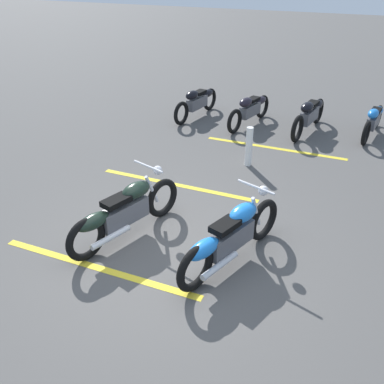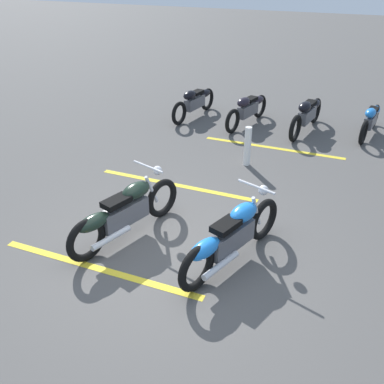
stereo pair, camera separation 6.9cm
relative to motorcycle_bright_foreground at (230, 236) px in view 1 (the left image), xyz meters
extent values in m
plane|color=#514F4C|center=(-0.19, 0.83, -0.46)|extent=(60.00, 60.00, 0.00)
torus|color=black|center=(0.78, -0.30, -0.13)|extent=(0.66, 0.34, 0.67)
torus|color=black|center=(-0.67, 0.26, -0.13)|extent=(0.66, 0.34, 0.67)
cube|color=#59595E|center=(0.01, 0.00, -0.04)|extent=(0.86, 0.51, 0.32)
ellipsoid|color=blue|center=(0.26, -0.10, 0.26)|extent=(0.59, 0.45, 0.24)
ellipsoid|color=blue|center=(-0.52, 0.20, 0.10)|extent=(0.61, 0.42, 0.22)
cube|color=black|center=(-0.11, 0.05, 0.24)|extent=(0.50, 0.38, 0.09)
cylinder|color=silver|center=(0.57, -0.21, 0.13)|extent=(0.27, 0.15, 0.56)
cylinder|color=silver|center=(0.52, -0.20, 0.56)|extent=(0.26, 0.59, 0.04)
sphere|color=silver|center=(0.71, -0.27, 0.42)|extent=(0.15, 0.15, 0.15)
cylinder|color=silver|center=(-0.42, 0.01, -0.20)|extent=(0.69, 0.33, 0.09)
torus|color=black|center=(0.83, 1.43, -0.13)|extent=(0.67, 0.33, 0.67)
torus|color=black|center=(-0.64, 1.95, -0.13)|extent=(0.67, 0.33, 0.67)
cube|color=#59595E|center=(0.04, 1.70, -0.04)|extent=(0.87, 0.49, 0.32)
ellipsoid|color=black|center=(0.30, 1.61, 0.26)|extent=(0.58, 0.44, 0.24)
ellipsoid|color=black|center=(-0.49, 1.89, 0.10)|extent=(0.61, 0.41, 0.22)
cube|color=black|center=(-0.08, 1.75, 0.24)|extent=(0.49, 0.37, 0.09)
cylinder|color=silver|center=(0.61, 1.50, 0.13)|extent=(0.27, 0.14, 0.56)
cylinder|color=silver|center=(0.56, 1.52, 0.56)|extent=(0.24, 0.60, 0.04)
sphere|color=silver|center=(0.75, 1.45, 0.42)|extent=(0.15, 0.15, 0.15)
cylinder|color=silver|center=(-0.38, 1.70, -0.20)|extent=(0.69, 0.32, 0.09)
torus|color=black|center=(5.28, -1.64, -0.18)|extent=(0.58, 0.20, 0.57)
torus|color=black|center=(6.59, -1.88, -0.18)|extent=(0.58, 0.20, 0.57)
cube|color=#59595E|center=(5.98, -1.76, -0.10)|extent=(0.74, 0.31, 0.27)
ellipsoid|color=blue|center=(5.75, -1.72, 0.15)|extent=(0.48, 0.32, 0.21)
ellipsoid|color=blue|center=(6.46, -1.85, 0.02)|extent=(0.51, 0.29, 0.19)
cube|color=black|center=(6.09, -1.78, 0.14)|extent=(0.41, 0.27, 0.08)
torus|color=black|center=(4.90, -0.14, -0.14)|extent=(0.65, 0.23, 0.64)
torus|color=black|center=(6.37, -0.42, -0.14)|extent=(0.65, 0.23, 0.64)
cube|color=#59595E|center=(5.68, -0.29, -0.06)|extent=(0.83, 0.36, 0.31)
ellipsoid|color=black|center=(5.43, -0.24, 0.23)|extent=(0.54, 0.36, 0.23)
ellipsoid|color=black|center=(6.22, -0.40, 0.08)|extent=(0.57, 0.33, 0.21)
cube|color=black|center=(5.81, -0.31, 0.21)|extent=(0.46, 0.31, 0.09)
torus|color=black|center=(4.90, 1.38, -0.16)|extent=(0.61, 0.25, 0.61)
torus|color=black|center=(6.26, 1.01, -0.16)|extent=(0.61, 0.25, 0.61)
cube|color=#59595E|center=(5.63, 1.18, -0.08)|extent=(0.79, 0.39, 0.29)
ellipsoid|color=black|center=(5.39, 1.24, 0.19)|extent=(0.52, 0.37, 0.22)
ellipsoid|color=black|center=(6.12, 1.05, 0.04)|extent=(0.55, 0.34, 0.20)
cube|color=black|center=(5.74, 1.15, 0.17)|extent=(0.44, 0.31, 0.08)
torus|color=black|center=(4.97, 2.81, -0.16)|extent=(0.61, 0.22, 0.61)
torus|color=black|center=(6.36, 2.53, -0.16)|extent=(0.61, 0.22, 0.61)
cube|color=#59595E|center=(5.71, 2.66, -0.08)|extent=(0.79, 0.35, 0.29)
ellipsoid|color=black|center=(5.47, 2.71, 0.19)|extent=(0.51, 0.34, 0.22)
ellipsoid|color=black|center=(6.21, 2.56, 0.05)|extent=(0.54, 0.31, 0.20)
cube|color=black|center=(5.82, 2.64, 0.17)|extent=(0.43, 0.29, 0.08)
cylinder|color=white|center=(3.27, 0.59, -0.05)|extent=(0.14, 0.14, 0.83)
cube|color=yellow|center=(-0.79, 1.70, -0.46)|extent=(0.21, 3.20, 0.01)
cube|color=yellow|center=(1.91, 1.62, -0.46)|extent=(0.21, 3.20, 0.01)
cube|color=yellow|center=(4.34, 0.25, -0.46)|extent=(0.21, 3.20, 0.01)
camera|label=1|loc=(-4.78, -1.30, 3.48)|focal=40.37mm
camera|label=2|loc=(-4.81, -1.24, 3.48)|focal=40.37mm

